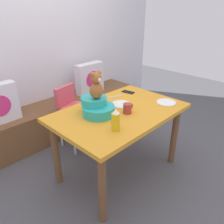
{
  "coord_description": "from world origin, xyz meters",
  "views": [
    {
      "loc": [
        -1.45,
        -1.32,
        1.68
      ],
      "look_at": [
        0.0,
        0.1,
        0.69
      ],
      "focal_mm": 35.99,
      "sensor_mm": 36.0,
      "label": 1
    }
  ],
  "objects_px": {
    "dining_table": "(119,120)",
    "ketchup_bottle": "(116,120)",
    "infant_seat_teal": "(97,107)",
    "cell_phone": "(128,92)",
    "highchair": "(74,109)",
    "pillow_floral_right": "(90,78)",
    "teddy_bear": "(96,86)",
    "coffee_mug": "(128,108)",
    "dinner_plate_near": "(121,104)",
    "dinner_plate_far": "(166,102)"
  },
  "relations": [
    {
      "from": "dining_table",
      "to": "teddy_bear",
      "type": "height_order",
      "value": "teddy_bear"
    },
    {
      "from": "coffee_mug",
      "to": "dinner_plate_far",
      "type": "distance_m",
      "value": 0.48
    },
    {
      "from": "coffee_mug",
      "to": "infant_seat_teal",
      "type": "bearing_deg",
      "value": 139.21
    },
    {
      "from": "dinner_plate_far",
      "to": "coffee_mug",
      "type": "bearing_deg",
      "value": 163.77
    },
    {
      "from": "pillow_floral_right",
      "to": "highchair",
      "type": "xyz_separation_m",
      "value": [
        -0.62,
        -0.42,
        -0.16
      ]
    },
    {
      "from": "ketchup_bottle",
      "to": "coffee_mug",
      "type": "distance_m",
      "value": 0.34
    },
    {
      "from": "teddy_bear",
      "to": "dinner_plate_far",
      "type": "relative_size",
      "value": 1.25
    },
    {
      "from": "highchair",
      "to": "coffee_mug",
      "type": "height_order",
      "value": "coffee_mug"
    },
    {
      "from": "dinner_plate_near",
      "to": "cell_phone",
      "type": "height_order",
      "value": "dinner_plate_near"
    },
    {
      "from": "infant_seat_teal",
      "to": "dinner_plate_far",
      "type": "xyz_separation_m",
      "value": [
        0.68,
        -0.32,
        -0.07
      ]
    },
    {
      "from": "infant_seat_teal",
      "to": "teddy_bear",
      "type": "height_order",
      "value": "teddy_bear"
    },
    {
      "from": "dinner_plate_near",
      "to": "dinner_plate_far",
      "type": "bearing_deg",
      "value": -39.77
    },
    {
      "from": "pillow_floral_right",
      "to": "teddy_bear",
      "type": "bearing_deg",
      "value": -127.4
    },
    {
      "from": "highchair",
      "to": "pillow_floral_right",
      "type": "bearing_deg",
      "value": 33.94
    },
    {
      "from": "infant_seat_teal",
      "to": "cell_phone",
      "type": "xyz_separation_m",
      "value": [
        0.64,
        0.17,
        -0.07
      ]
    },
    {
      "from": "dining_table",
      "to": "dinner_plate_far",
      "type": "height_order",
      "value": "dinner_plate_far"
    },
    {
      "from": "teddy_bear",
      "to": "dinner_plate_near",
      "type": "height_order",
      "value": "teddy_bear"
    },
    {
      "from": "highchair",
      "to": "coffee_mug",
      "type": "xyz_separation_m",
      "value": [
        0.03,
        -0.82,
        0.27
      ]
    },
    {
      "from": "pillow_floral_right",
      "to": "dining_table",
      "type": "xyz_separation_m",
      "value": [
        -0.6,
        -1.15,
        -0.05
      ]
    },
    {
      "from": "ketchup_bottle",
      "to": "dinner_plate_far",
      "type": "height_order",
      "value": "ketchup_bottle"
    },
    {
      "from": "dining_table",
      "to": "cell_phone",
      "type": "distance_m",
      "value": 0.52
    },
    {
      "from": "ketchup_bottle",
      "to": "teddy_bear",
      "type": "bearing_deg",
      "value": 74.82
    },
    {
      "from": "pillow_floral_right",
      "to": "cell_phone",
      "type": "distance_m",
      "value": 0.91
    },
    {
      "from": "coffee_mug",
      "to": "dinner_plate_far",
      "type": "xyz_separation_m",
      "value": [
        0.46,
        -0.13,
        -0.04
      ]
    },
    {
      "from": "teddy_bear",
      "to": "coffee_mug",
      "type": "xyz_separation_m",
      "value": [
        0.22,
        -0.19,
        -0.23
      ]
    },
    {
      "from": "cell_phone",
      "to": "dining_table",
      "type": "bearing_deg",
      "value": -159.27
    },
    {
      "from": "teddy_bear",
      "to": "coffee_mug",
      "type": "height_order",
      "value": "teddy_bear"
    },
    {
      "from": "highchair",
      "to": "teddy_bear",
      "type": "xyz_separation_m",
      "value": [
        -0.19,
        -0.64,
        0.5
      ]
    },
    {
      "from": "pillow_floral_right",
      "to": "teddy_bear",
      "type": "relative_size",
      "value": 1.76
    },
    {
      "from": "infant_seat_teal",
      "to": "dinner_plate_near",
      "type": "distance_m",
      "value": 0.32
    },
    {
      "from": "dining_table",
      "to": "coffee_mug",
      "type": "relative_size",
      "value": 10.69
    },
    {
      "from": "dinner_plate_far",
      "to": "dining_table",
      "type": "bearing_deg",
      "value": 154.71
    },
    {
      "from": "ketchup_bottle",
      "to": "dinner_plate_near",
      "type": "distance_m",
      "value": 0.51
    },
    {
      "from": "teddy_bear",
      "to": "dinner_plate_far",
      "type": "height_order",
      "value": "teddy_bear"
    },
    {
      "from": "dining_table",
      "to": "ketchup_bottle",
      "type": "height_order",
      "value": "ketchup_bottle"
    },
    {
      "from": "teddy_bear",
      "to": "ketchup_bottle",
      "type": "bearing_deg",
      "value": -105.18
    },
    {
      "from": "dinner_plate_near",
      "to": "coffee_mug",
      "type": "bearing_deg",
      "value": -120.25
    },
    {
      "from": "infant_seat_teal",
      "to": "teddy_bear",
      "type": "relative_size",
      "value": 1.32
    },
    {
      "from": "pillow_floral_right",
      "to": "infant_seat_teal",
      "type": "xyz_separation_m",
      "value": [
        -0.81,
        -1.05,
        0.13
      ]
    },
    {
      "from": "ketchup_bottle",
      "to": "cell_phone",
      "type": "xyz_separation_m",
      "value": [
        0.73,
        0.49,
        -0.08
      ]
    },
    {
      "from": "pillow_floral_right",
      "to": "dining_table",
      "type": "height_order",
      "value": "pillow_floral_right"
    },
    {
      "from": "highchair",
      "to": "coffee_mug",
      "type": "bearing_deg",
      "value": -87.86
    },
    {
      "from": "dining_table",
      "to": "infant_seat_teal",
      "type": "bearing_deg",
      "value": 154.47
    },
    {
      "from": "dinner_plate_near",
      "to": "infant_seat_teal",
      "type": "bearing_deg",
      "value": 176.48
    },
    {
      "from": "pillow_floral_right",
      "to": "ketchup_bottle",
      "type": "xyz_separation_m",
      "value": [
        -0.89,
        -1.38,
        0.15
      ]
    },
    {
      "from": "dinner_plate_near",
      "to": "dinner_plate_far",
      "type": "height_order",
      "value": "same"
    },
    {
      "from": "pillow_floral_right",
      "to": "ketchup_bottle",
      "type": "height_order",
      "value": "ketchup_bottle"
    },
    {
      "from": "highchair",
      "to": "ketchup_bottle",
      "type": "height_order",
      "value": "ketchup_bottle"
    },
    {
      "from": "pillow_floral_right",
      "to": "teddy_bear",
      "type": "distance_m",
      "value": 1.37
    },
    {
      "from": "cell_phone",
      "to": "ketchup_bottle",
      "type": "bearing_deg",
      "value": -156.42
    }
  ]
}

